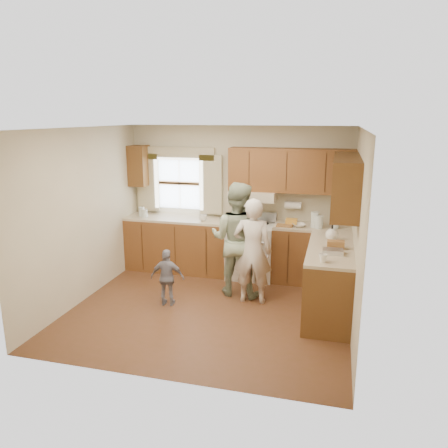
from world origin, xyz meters
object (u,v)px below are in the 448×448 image
(stove, at_px, (251,250))
(woman_right, at_px, (237,239))
(child, at_px, (167,278))
(woman_left, at_px, (252,251))

(stove, distance_m, woman_right, 0.87)
(stove, relative_size, child, 1.29)
(woman_right, xyz_separation_m, child, (-0.86, -0.67, -0.44))
(child, bearing_deg, stove, -129.95)
(child, bearing_deg, woman_left, -166.40)
(woman_left, bearing_deg, stove, -81.42)
(woman_left, xyz_separation_m, woman_right, (-0.28, 0.24, 0.09))
(woman_left, height_order, woman_right, woman_right)
(stove, bearing_deg, child, -122.84)
(stove, relative_size, woman_left, 0.69)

